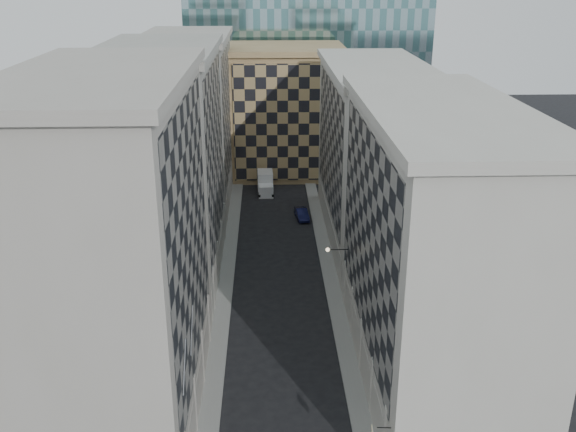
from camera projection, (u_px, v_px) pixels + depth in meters
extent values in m
cube|color=gray|center=(226.00, 283.00, 63.64)|extent=(1.50, 100.00, 0.15)
cube|color=gray|center=(331.00, 281.00, 63.98)|extent=(1.50, 100.00, 0.15)
cube|color=#A39D92|center=(115.00, 260.00, 41.62)|extent=(10.00, 22.00, 23.00)
cube|color=gray|center=(189.00, 238.00, 41.24)|extent=(0.25, 19.36, 18.00)
cube|color=#A39D92|center=(197.00, 386.00, 45.35)|extent=(0.45, 21.12, 3.20)
cube|color=#A39D92|center=(95.00, 76.00, 37.35)|extent=(10.80, 22.80, 0.70)
cylinder|color=#A39D92|center=(190.00, 404.00, 42.56)|extent=(0.90, 0.90, 4.40)
cylinder|color=#A39D92|center=(198.00, 357.00, 47.69)|extent=(0.90, 0.90, 4.40)
cylinder|color=#A39D92|center=(204.00, 319.00, 52.82)|extent=(0.90, 0.90, 4.40)
cube|color=gray|center=(164.00, 169.00, 62.31)|extent=(10.00, 22.00, 22.00)
cube|color=gray|center=(214.00, 154.00, 61.93)|extent=(0.25, 19.36, 17.00)
cube|color=gray|center=(218.00, 256.00, 65.85)|extent=(0.45, 21.12, 3.20)
cube|color=gray|center=(156.00, 49.00, 58.22)|extent=(10.80, 22.80, 0.70)
cylinder|color=gray|center=(210.00, 288.00, 57.94)|extent=(0.90, 0.90, 4.40)
cylinder|color=gray|center=(214.00, 262.00, 63.07)|extent=(0.90, 0.90, 4.40)
cylinder|color=gray|center=(218.00, 240.00, 68.20)|extent=(0.90, 0.90, 4.40)
cylinder|color=gray|center=(221.00, 221.00, 73.32)|extent=(0.90, 0.90, 4.40)
cube|color=#A39D92|center=(189.00, 123.00, 83.00)|extent=(10.00, 22.00, 21.00)
cube|color=gray|center=(227.00, 111.00, 82.62)|extent=(0.25, 19.36, 16.00)
cube|color=#A39D92|center=(229.00, 188.00, 86.36)|extent=(0.45, 21.12, 3.20)
cube|color=#A39D92|center=(184.00, 37.00, 79.09)|extent=(10.80, 22.80, 0.70)
cylinder|color=#A39D92|center=(224.00, 205.00, 78.45)|extent=(0.90, 0.90, 4.40)
cylinder|color=#A39D92|center=(226.00, 190.00, 83.58)|extent=(0.90, 0.90, 4.40)
cylinder|color=#A39D92|center=(229.00, 177.00, 88.71)|extent=(0.90, 0.90, 4.40)
cylinder|color=#A39D92|center=(230.00, 166.00, 93.83)|extent=(0.90, 0.90, 4.40)
cube|color=#B7B3A7|center=(433.00, 251.00, 46.61)|extent=(10.00, 26.00, 20.00)
cube|color=gray|center=(368.00, 233.00, 45.91)|extent=(0.25, 22.88, 15.00)
cube|color=#B7B3A7|center=(363.00, 351.00, 49.48)|extent=(0.45, 24.96, 3.20)
cube|color=#B7B3A7|center=(446.00, 110.00, 42.88)|extent=(10.80, 26.80, 0.70)
cylinder|color=#B7B3A7|center=(376.00, 386.00, 44.42)|extent=(0.90, 0.90, 4.40)
cylinder|color=#B7B3A7|center=(365.00, 345.00, 49.27)|extent=(0.90, 0.90, 4.40)
cylinder|color=#B7B3A7|center=(356.00, 311.00, 54.12)|extent=(0.90, 0.90, 4.40)
cylinder|color=#B7B3A7|center=(349.00, 283.00, 58.96)|extent=(0.90, 0.90, 4.40)
cube|color=#B7B3A7|center=(374.00, 156.00, 71.96)|extent=(10.00, 28.00, 19.00)
cube|color=gray|center=(331.00, 144.00, 71.26)|extent=(0.25, 24.64, 14.00)
cube|color=#B7B3A7|center=(330.00, 222.00, 74.65)|extent=(0.45, 26.88, 3.20)
cube|color=#B7B3A7|center=(378.00, 67.00, 68.41)|extent=(10.80, 28.80, 0.70)
cube|color=#9C7F53|center=(286.00, 113.00, 96.08)|extent=(16.00, 14.00, 18.00)
cube|color=tan|center=(288.00, 124.00, 89.46)|extent=(15.20, 0.25, 16.50)
cube|color=#9C7F53|center=(286.00, 49.00, 92.69)|extent=(16.80, 14.80, 0.80)
cube|color=#2C2722|center=(272.00, 66.00, 107.26)|extent=(6.00, 6.00, 28.00)
cylinder|color=gray|center=(184.00, 367.00, 36.52)|extent=(0.10, 2.33, 2.33)
cylinder|color=gray|center=(192.00, 330.00, 40.25)|extent=(0.10, 2.33, 2.33)
cylinder|color=black|center=(338.00, 250.00, 56.18)|extent=(1.80, 0.08, 0.08)
sphere|color=#FFE5B2|center=(328.00, 250.00, 56.15)|extent=(0.36, 0.36, 0.36)
cube|color=white|center=(266.00, 191.00, 87.76)|extent=(2.06, 2.24, 1.63)
cube|color=white|center=(265.00, 181.00, 89.74)|extent=(2.19, 3.33, 2.81)
cylinder|color=black|center=(259.00, 195.00, 87.17)|extent=(0.30, 0.82, 0.82)
cylinder|color=black|center=(273.00, 195.00, 87.28)|extent=(0.30, 0.82, 0.82)
cylinder|color=black|center=(259.00, 186.00, 91.05)|extent=(0.30, 0.82, 0.82)
cylinder|color=black|center=(271.00, 185.00, 91.17)|extent=(0.30, 0.82, 0.82)
imported|color=#0F1237|center=(302.00, 214.00, 79.83)|extent=(1.82, 4.07, 1.30)
cylinder|color=black|center=(384.00, 428.00, 37.33)|extent=(0.85, 0.13, 0.06)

